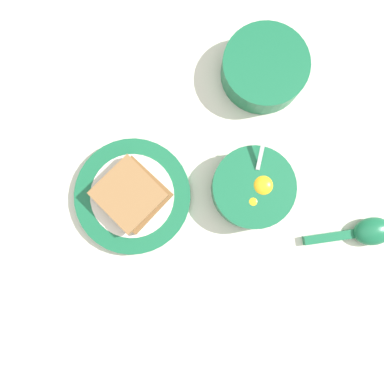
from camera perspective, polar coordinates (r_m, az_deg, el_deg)
ground_plane at (r=0.73m, az=4.65°, el=2.37°), size 3.00×3.00×0.00m
egg_bowl at (r=0.70m, az=9.25°, el=0.59°), size 0.15×0.15×0.08m
toast_plate at (r=0.72m, az=-9.00°, el=-0.61°), size 0.22×0.22×0.02m
toast_sandwich at (r=0.70m, az=-9.25°, el=-0.40°), size 0.13×0.13×0.03m
soup_spoon at (r=0.78m, az=24.95°, el=-5.58°), size 0.17×0.10×0.03m
congee_bowl at (r=0.76m, az=10.98°, el=18.05°), size 0.16×0.16×0.05m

